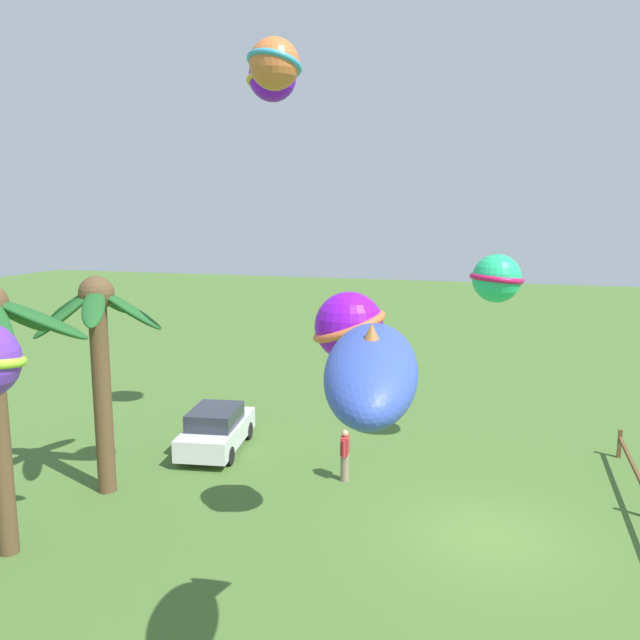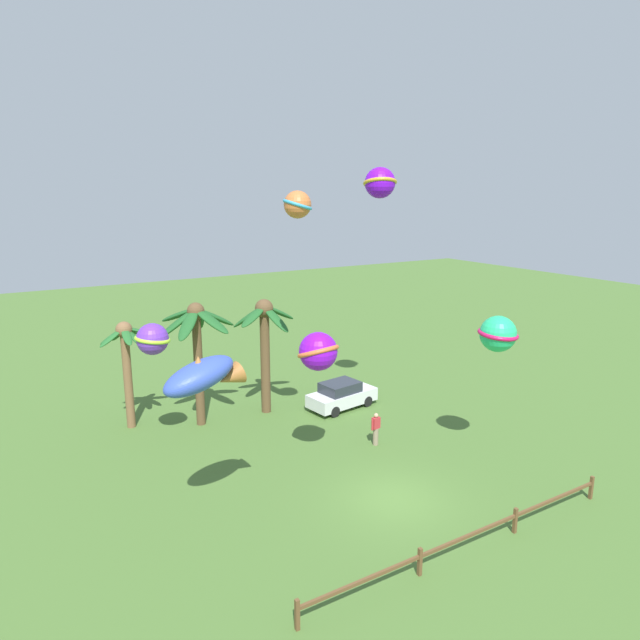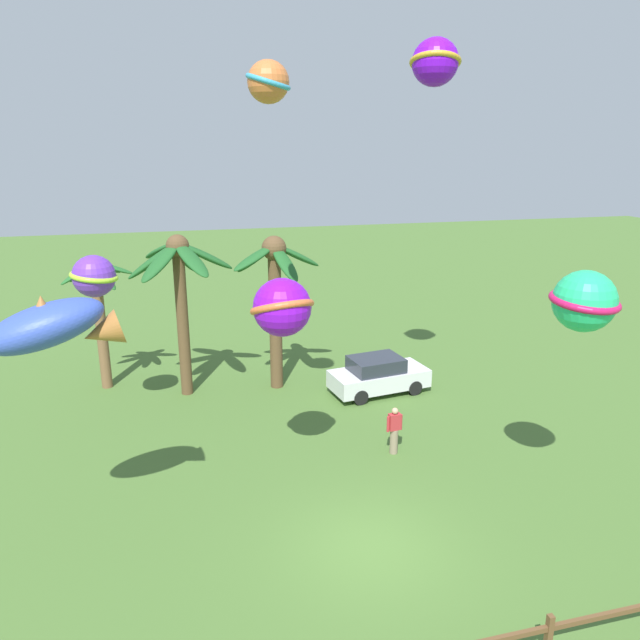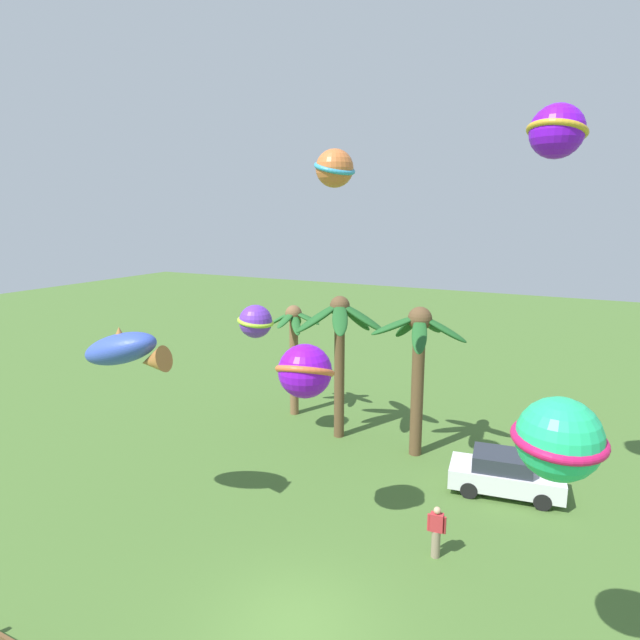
# 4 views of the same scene
# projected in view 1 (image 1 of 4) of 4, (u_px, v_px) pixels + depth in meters

# --- Properties ---
(ground_plane) EXTENTS (120.00, 120.00, 0.00)m
(ground_plane) POSITION_uv_depth(u_px,v_px,m) (488.00, 536.00, 16.07)
(ground_plane) COLOR #476B2D
(palm_tree_1) EXTENTS (3.81, 3.74, 6.27)m
(palm_tree_1) POSITION_uv_depth(u_px,v_px,m) (98.00, 338.00, 17.94)
(palm_tree_1) COLOR brown
(palm_tree_1) RESTS_ON ground
(parked_car_0) EXTENTS (4.10, 2.24, 1.51)m
(parked_car_0) POSITION_uv_depth(u_px,v_px,m) (216.00, 429.00, 21.74)
(parked_car_0) COLOR silver
(parked_car_0) RESTS_ON ground
(spectator_0) EXTENTS (0.55, 0.27, 1.59)m
(spectator_0) POSITION_uv_depth(u_px,v_px,m) (345.00, 455.00, 19.29)
(spectator_0) COLOR gray
(spectator_0) RESTS_ON ground
(kite_ball_0) EXTENTS (2.07, 2.04, 1.58)m
(kite_ball_0) POSITION_uv_depth(u_px,v_px,m) (349.00, 326.00, 14.65)
(kite_ball_0) COLOR #8110DC
(kite_fish_1) EXTENTS (3.15, 1.70, 1.56)m
(kite_fish_1) POSITION_uv_depth(u_px,v_px,m) (372.00, 371.00, 9.03)
(kite_fish_1) COLOR #3650B9
(kite_ball_2) EXTENTS (2.32, 2.32, 1.54)m
(kite_ball_2) POSITION_uv_depth(u_px,v_px,m) (497.00, 278.00, 20.30)
(kite_ball_2) COLOR #24C77B
(kite_ball_3) EXTENTS (2.18, 2.18, 1.52)m
(kite_ball_3) POSITION_uv_depth(u_px,v_px,m) (272.00, 77.00, 20.24)
(kite_ball_3) COLOR #740EE4
(kite_ball_5) EXTENTS (1.66, 1.67, 1.14)m
(kite_ball_5) POSITION_uv_depth(u_px,v_px,m) (274.00, 64.00, 14.24)
(kite_ball_5) COLOR #D06D35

